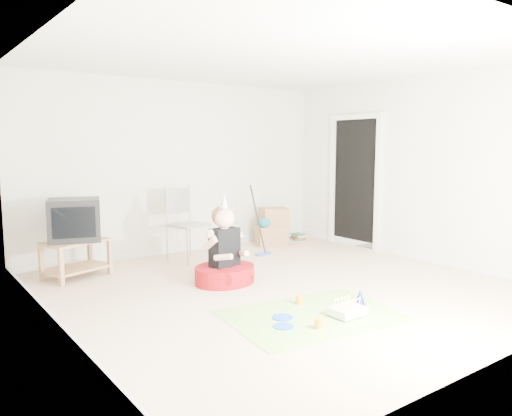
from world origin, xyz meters
TOP-DOWN VIEW (x-y plane):
  - ground at (0.00, 0.00)m, footprint 5.00×5.00m
  - doorway_recess at (2.48, 1.20)m, footprint 0.02×0.90m
  - tv_stand at (-1.80, 1.87)m, footprint 0.86×0.68m
  - crt_tv at (-1.80, 1.87)m, footprint 0.73×0.66m
  - folding_chair at (-0.23, 1.85)m, footprint 0.58×0.57m
  - cardboard_boxes at (1.43, 2.04)m, footprint 0.60×0.52m
  - floor_mop at (0.85, 1.52)m, footprint 0.27×0.35m
  - book_pile at (2.09, 2.14)m, footprint 0.28×0.31m
  - seated_woman at (-0.44, 0.57)m, footprint 0.86×0.86m
  - party_mat at (-0.38, -0.92)m, footprint 1.79×1.41m
  - birthday_cake at (-0.12, -1.12)m, footprint 0.33×0.26m
  - blue_plate_near at (-0.66, -0.80)m, footprint 0.22×0.22m
  - blue_plate_far at (-0.80, -0.99)m, footprint 0.24×0.24m
  - orange_cup_near at (-0.25, -0.58)m, footprint 0.10×0.10m
  - orange_cup_far at (-0.57, -1.20)m, footprint 0.08×0.08m
  - blue_party_hat at (0.21, -0.99)m, footprint 0.15×0.15m

SIDE VIEW (x-z plane):
  - ground at x=0.00m, z-range 0.00..0.00m
  - party_mat at x=-0.38m, z-range 0.00..0.01m
  - blue_plate_far at x=-0.80m, z-range 0.01..0.02m
  - blue_plate_near at x=-0.66m, z-range 0.01..0.02m
  - birthday_cake at x=-0.12m, z-range -0.03..0.12m
  - orange_cup_near at x=-0.25m, z-range 0.01..0.10m
  - orange_cup_far at x=-0.57m, z-range 0.01..0.10m
  - book_pile at x=2.09m, z-range 0.00..0.11m
  - blue_party_hat at x=0.21m, z-range 0.01..0.18m
  - seated_woman at x=-0.44m, z-range -0.31..0.78m
  - floor_mop at x=0.85m, z-range -0.26..0.78m
  - tv_stand at x=-1.80m, z-range 0.04..0.51m
  - cardboard_boxes at x=1.43m, z-range -0.01..0.60m
  - folding_chair at x=-0.23m, z-range -0.01..1.05m
  - crt_tv at x=-1.80m, z-range 0.47..0.99m
  - doorway_recess at x=2.48m, z-range 0.00..2.05m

